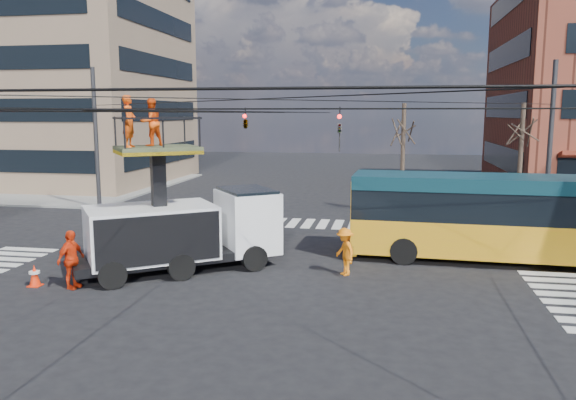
# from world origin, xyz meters

# --- Properties ---
(ground) EXTENTS (120.00, 120.00, 0.00)m
(ground) POSITION_xyz_m (0.00, 0.00, 0.00)
(ground) COLOR black
(ground) RESTS_ON ground
(sidewalk_nw) EXTENTS (18.00, 18.00, 0.12)m
(sidewalk_nw) POSITION_xyz_m (-21.00, 21.00, 0.06)
(sidewalk_nw) COLOR slate
(sidewalk_nw) RESTS_ON ground
(crosswalks) EXTENTS (22.40, 22.40, 0.02)m
(crosswalks) POSITION_xyz_m (0.00, 0.00, 0.01)
(crosswalks) COLOR silver
(crosswalks) RESTS_ON ground
(overhead_network) EXTENTS (24.24, 24.24, 8.00)m
(overhead_network) POSITION_xyz_m (-0.07, 0.40, 4.29)
(overhead_network) COLOR #2D2D30
(overhead_network) RESTS_ON ground
(tree_a) EXTENTS (2.00, 2.00, 6.00)m
(tree_a) POSITION_xyz_m (5.00, 13.50, 4.63)
(tree_a) COLOR #382B21
(tree_a) RESTS_ON ground
(tree_b) EXTENTS (2.00, 2.00, 6.00)m
(tree_b) POSITION_xyz_m (11.00, 13.50, 4.63)
(tree_b) COLOR #382B21
(tree_b) RESTS_ON ground
(utility_truck) EXTENTS (7.04, 5.93, 6.05)m
(utility_truck) POSITION_xyz_m (-2.74, 0.95, 2.01)
(utility_truck) COLOR black
(utility_truck) RESTS_ON ground
(city_bus) EXTENTS (13.07, 3.15, 3.20)m
(city_bus) POSITION_xyz_m (9.45, 4.04, 1.73)
(city_bus) COLOR gold
(city_bus) RESTS_ON ground
(traffic_cone) EXTENTS (0.36, 0.36, 0.70)m
(traffic_cone) POSITION_xyz_m (-6.77, -1.70, 0.35)
(traffic_cone) COLOR #FD2B0A
(traffic_cone) RESTS_ON ground
(worker_ground) EXTENTS (0.67, 1.16, 1.86)m
(worker_ground) POSITION_xyz_m (-5.46, -1.70, 0.93)
(worker_ground) COLOR red
(worker_ground) RESTS_ON ground
(flagger) EXTENTS (1.07, 1.21, 1.63)m
(flagger) POSITION_xyz_m (2.88, 1.31, 0.82)
(flagger) COLOR orange
(flagger) RESTS_ON ground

